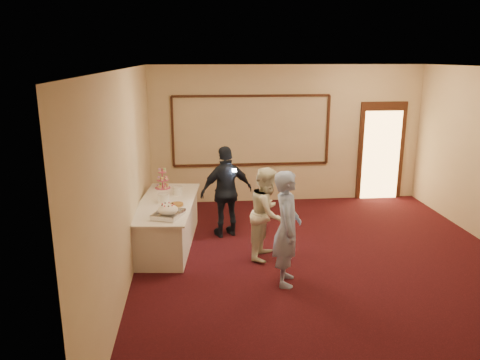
% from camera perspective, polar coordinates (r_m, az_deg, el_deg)
% --- Properties ---
extents(floor, '(7.00, 7.00, 0.00)m').
position_cam_1_polar(floor, '(7.55, 10.72, -10.22)').
color(floor, black).
rests_on(floor, ground).
extents(room_walls, '(6.04, 7.04, 3.02)m').
position_cam_1_polar(room_walls, '(6.95, 11.52, 5.09)').
color(room_walls, beige).
rests_on(room_walls, floor).
extents(wall_molding, '(3.45, 0.04, 1.55)m').
position_cam_1_polar(wall_molding, '(10.21, 1.40, 6.03)').
color(wall_molding, black).
rests_on(wall_molding, room_walls).
extents(doorway, '(1.05, 0.07, 2.20)m').
position_cam_1_polar(doorway, '(11.04, 16.81, 3.33)').
color(doorway, black).
rests_on(doorway, floor).
extents(buffet_table, '(1.16, 2.45, 0.77)m').
position_cam_1_polar(buffet_table, '(8.17, -8.87, -5.21)').
color(buffet_table, silver).
rests_on(buffet_table, floor).
extents(pavlova_tray, '(0.53, 0.61, 0.20)m').
position_cam_1_polar(pavlova_tray, '(7.29, -8.76, -3.81)').
color(pavlova_tray, '#B1B4B8').
rests_on(pavlova_tray, buffet_table).
extents(cupcake_stand, '(0.29, 0.29, 0.42)m').
position_cam_1_polar(cupcake_stand, '(8.85, -9.43, -0.05)').
color(cupcake_stand, '#C64876').
rests_on(cupcake_stand, buffet_table).
extents(plate_stack_a, '(0.19, 0.19, 0.16)m').
position_cam_1_polar(plate_stack_a, '(8.01, -9.30, -2.16)').
color(plate_stack_a, white).
rests_on(plate_stack_a, buffet_table).
extents(plate_stack_b, '(0.18, 0.18, 0.15)m').
position_cam_1_polar(plate_stack_b, '(8.43, -7.64, -1.26)').
color(plate_stack_b, white).
rests_on(plate_stack_b, buffet_table).
extents(tart, '(0.25, 0.25, 0.05)m').
position_cam_1_polar(tart, '(7.79, -7.71, -3.03)').
color(tart, white).
rests_on(tart, buffet_table).
extents(man, '(0.50, 0.67, 1.66)m').
position_cam_1_polar(man, '(6.62, 5.75, -5.88)').
color(man, '#9CB8F5').
rests_on(man, floor).
extents(woman, '(0.80, 0.89, 1.49)m').
position_cam_1_polar(woman, '(7.49, 3.34, -4.04)').
color(woman, white).
rests_on(woman, floor).
extents(guest, '(1.04, 0.66, 1.65)m').
position_cam_1_polar(guest, '(8.35, -1.65, -1.44)').
color(guest, black).
rests_on(guest, floor).
extents(camera_flash, '(0.08, 0.06, 0.05)m').
position_cam_1_polar(camera_flash, '(8.07, -0.70, 1.20)').
color(camera_flash, white).
rests_on(camera_flash, guest).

